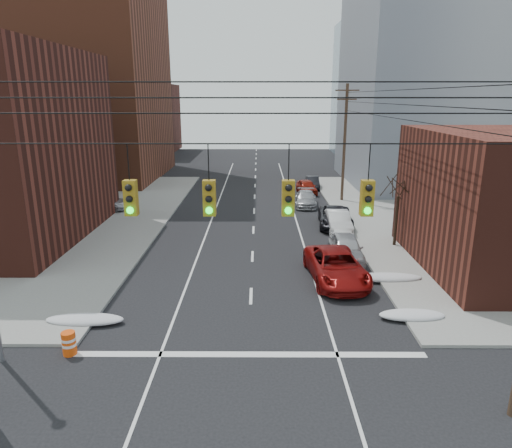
{
  "coord_description": "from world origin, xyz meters",
  "views": [
    {
      "loc": [
        0.36,
        -9.45,
        9.82
      ],
      "look_at": [
        0.24,
        14.96,
        3.0
      ],
      "focal_mm": 32.0,
      "sensor_mm": 36.0,
      "label": 1
    }
  ],
  "objects_px": {
    "parked_car_f": "(312,182)",
    "construction_barrel": "(69,343)",
    "parked_car_a": "(346,248)",
    "lot_car_c": "(19,224)",
    "parked_car_b": "(338,221)",
    "lot_car_b": "(104,202)",
    "parked_car_c": "(335,217)",
    "parked_car_d": "(306,199)",
    "red_pickup": "(336,266)",
    "lot_car_d": "(67,200)",
    "lot_car_a": "(58,215)",
    "parked_car_e": "(307,187)"
  },
  "relations": [
    {
      "from": "parked_car_f",
      "to": "construction_barrel",
      "type": "xyz_separation_m",
      "value": [
        -13.47,
        -34.1,
        -0.15
      ]
    },
    {
      "from": "parked_car_a",
      "to": "lot_car_c",
      "type": "height_order",
      "value": "lot_car_c"
    },
    {
      "from": "parked_car_b",
      "to": "lot_car_b",
      "type": "xyz_separation_m",
      "value": [
        -19.68,
        6.15,
        0.03
      ]
    },
    {
      "from": "construction_barrel",
      "to": "lot_car_b",
      "type": "bearing_deg",
      "value": 104.86
    },
    {
      "from": "parked_car_c",
      "to": "parked_car_d",
      "type": "height_order",
      "value": "parked_car_c"
    },
    {
      "from": "red_pickup",
      "to": "parked_car_c",
      "type": "height_order",
      "value": "red_pickup"
    },
    {
      "from": "parked_car_c",
      "to": "parked_car_d",
      "type": "xyz_separation_m",
      "value": [
        -1.6,
        6.99,
        -0.07
      ]
    },
    {
      "from": "parked_car_d",
      "to": "lot_car_d",
      "type": "bearing_deg",
      "value": -172.64
    },
    {
      "from": "parked_car_c",
      "to": "lot_car_c",
      "type": "relative_size",
      "value": 1.02
    },
    {
      "from": "parked_car_f",
      "to": "lot_car_a",
      "type": "relative_size",
      "value": 0.89
    },
    {
      "from": "lot_car_a",
      "to": "construction_barrel",
      "type": "height_order",
      "value": "lot_car_a"
    },
    {
      "from": "red_pickup",
      "to": "parked_car_b",
      "type": "xyz_separation_m",
      "value": [
        1.74,
        9.65,
        -0.07
      ]
    },
    {
      "from": "parked_car_d",
      "to": "lot_car_d",
      "type": "xyz_separation_m",
      "value": [
        -21.81,
        -1.08,
        0.12
      ]
    },
    {
      "from": "parked_car_c",
      "to": "lot_car_d",
      "type": "distance_m",
      "value": 24.14
    },
    {
      "from": "parked_car_a",
      "to": "parked_car_f",
      "type": "distance_m",
      "value": 23.25
    },
    {
      "from": "parked_car_f",
      "to": "red_pickup",
      "type": "bearing_deg",
      "value": -91.79
    },
    {
      "from": "lot_car_a",
      "to": "lot_car_d",
      "type": "bearing_deg",
      "value": 2.3
    },
    {
      "from": "parked_car_b",
      "to": "parked_car_f",
      "type": "bearing_deg",
      "value": 90.83
    },
    {
      "from": "parked_car_e",
      "to": "construction_barrel",
      "type": "xyz_separation_m",
      "value": [
        -12.52,
        -31.15,
        -0.22
      ]
    },
    {
      "from": "parked_car_b",
      "to": "parked_car_f",
      "type": "relative_size",
      "value": 1.19
    },
    {
      "from": "parked_car_a",
      "to": "parked_car_d",
      "type": "distance_m",
      "value": 14.69
    },
    {
      "from": "parked_car_b",
      "to": "parked_car_f",
      "type": "height_order",
      "value": "parked_car_b"
    },
    {
      "from": "construction_barrel",
      "to": "parked_car_b",
      "type": "bearing_deg",
      "value": 51.99
    },
    {
      "from": "parked_car_d",
      "to": "red_pickup",
      "type": "bearing_deg",
      "value": -85.93
    },
    {
      "from": "parked_car_e",
      "to": "lot_car_a",
      "type": "distance_m",
      "value": 24.28
    },
    {
      "from": "parked_car_b",
      "to": "parked_car_d",
      "type": "xyz_separation_m",
      "value": [
        -1.6,
        8.27,
        -0.08
      ]
    },
    {
      "from": "lot_car_c",
      "to": "red_pickup",
      "type": "bearing_deg",
      "value": -133.41
    },
    {
      "from": "parked_car_c",
      "to": "parked_car_d",
      "type": "relative_size",
      "value": 1.16
    },
    {
      "from": "lot_car_a",
      "to": "lot_car_c",
      "type": "distance_m",
      "value": 3.33
    },
    {
      "from": "red_pickup",
      "to": "parked_car_f",
      "type": "height_order",
      "value": "red_pickup"
    },
    {
      "from": "red_pickup",
      "to": "lot_car_c",
      "type": "relative_size",
      "value": 1.13
    },
    {
      "from": "lot_car_b",
      "to": "parked_car_b",
      "type": "bearing_deg",
      "value": -98.95
    },
    {
      "from": "parked_car_b",
      "to": "lot_car_a",
      "type": "height_order",
      "value": "lot_car_a"
    },
    {
      "from": "lot_car_b",
      "to": "construction_barrel",
      "type": "bearing_deg",
      "value": -156.73
    },
    {
      "from": "red_pickup",
      "to": "lot_car_a",
      "type": "bearing_deg",
      "value": 146.29
    },
    {
      "from": "parked_car_e",
      "to": "lot_car_c",
      "type": "relative_size",
      "value": 0.79
    },
    {
      "from": "parked_car_e",
      "to": "construction_barrel",
      "type": "bearing_deg",
      "value": -118.46
    },
    {
      "from": "parked_car_c",
      "to": "construction_barrel",
      "type": "distance_m",
      "value": 22.9
    },
    {
      "from": "parked_car_f",
      "to": "lot_car_d",
      "type": "xyz_separation_m",
      "value": [
        -23.41,
        -9.67,
        0.15
      ]
    },
    {
      "from": "lot_car_b",
      "to": "lot_car_d",
      "type": "xyz_separation_m",
      "value": [
        -3.73,
        1.05,
        0.0
      ]
    },
    {
      "from": "parked_car_a",
      "to": "parked_car_b",
      "type": "height_order",
      "value": "parked_car_a"
    },
    {
      "from": "parked_car_e",
      "to": "lot_car_d",
      "type": "height_order",
      "value": "same"
    },
    {
      "from": "parked_car_d",
      "to": "lot_car_a",
      "type": "distance_m",
      "value": 21.34
    },
    {
      "from": "construction_barrel",
      "to": "parked_car_a",
      "type": "bearing_deg",
      "value": 40.08
    },
    {
      "from": "lot_car_d",
      "to": "lot_car_c",
      "type": "bearing_deg",
      "value": -161.62
    },
    {
      "from": "parked_car_b",
      "to": "parked_car_c",
      "type": "relative_size",
      "value": 0.85
    },
    {
      "from": "parked_car_b",
      "to": "lot_car_d",
      "type": "distance_m",
      "value": 24.49
    },
    {
      "from": "parked_car_d",
      "to": "lot_car_a",
      "type": "bearing_deg",
      "value": -157.03
    },
    {
      "from": "parked_car_f",
      "to": "construction_barrel",
      "type": "bearing_deg",
      "value": -109.58
    },
    {
      "from": "parked_car_a",
      "to": "parked_car_f",
      "type": "bearing_deg",
      "value": 90.35
    }
  ]
}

